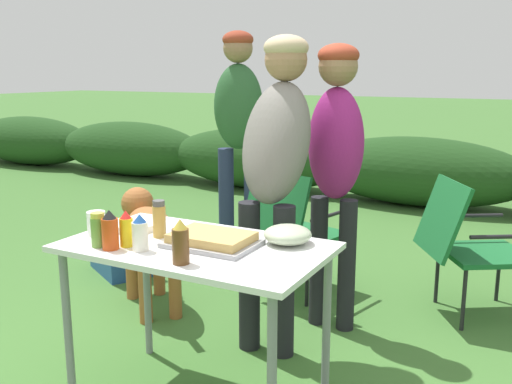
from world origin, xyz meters
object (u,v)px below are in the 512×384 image
object	(u,v)px
beer_bottle	(181,243)
standing_person_in_gray_fleece	(238,118)
paper_cup_stack	(96,224)
folding_table	(196,262)
relish_jar	(98,230)
camp_chair_green_behind_table	(292,226)
camp_chair_near_hedge	(468,241)
mixing_bowl	(288,234)
cooler_box	(121,249)
mayo_bottle	(140,233)
standing_person_in_navy_coat	(276,155)
standing_person_with_beanie	(336,153)
plate_stack	(135,225)
spice_jar	(159,219)
hot_sauce_bottle	(110,231)
mustard_bottle	(126,229)
dog	(149,232)
food_tray	(212,240)

from	to	relation	value
beer_bottle	standing_person_in_gray_fleece	bearing A→B (deg)	114.45
paper_cup_stack	folding_table	bearing A→B (deg)	11.73
relish_jar	camp_chair_green_behind_table	distance (m)	1.61
standing_person_in_gray_fleece	camp_chair_near_hedge	bearing A→B (deg)	-29.20
standing_person_in_gray_fleece	camp_chair_green_behind_table	xyz separation A→B (m)	(0.79, -0.71, -0.62)
mixing_bowl	cooler_box	xyz separation A→B (m)	(-1.78, 0.98, -0.61)
folding_table	mayo_bottle	xyz separation A→B (m)	(-0.15, -0.17, 0.15)
standing_person_in_gray_fleece	folding_table	bearing A→B (deg)	-78.39
paper_cup_stack	standing_person_in_gray_fleece	world-z (taller)	standing_person_in_gray_fleece
standing_person_in_navy_coat	standing_person_with_beanie	world-z (taller)	standing_person_in_navy_coat
plate_stack	relish_jar	bearing A→B (deg)	-81.24
spice_jar	hot_sauce_bottle	bearing A→B (deg)	-106.70
mustard_bottle	relish_jar	bearing A→B (deg)	-151.64
mixing_bowl	standing_person_in_navy_coat	size ratio (longest dim) A/B	0.12
plate_stack	hot_sauce_bottle	bearing A→B (deg)	-68.97
folding_table	standing_person_in_navy_coat	bearing A→B (deg)	86.90
folding_table	plate_stack	world-z (taller)	plate_stack
mixing_bowl	camp_chair_green_behind_table	bearing A→B (deg)	113.14
cooler_box	dog	bearing A→B (deg)	-4.86
folding_table	standing_person_with_beanie	bearing A→B (deg)	76.85
folding_table	beer_bottle	world-z (taller)	beer_bottle
food_tray	mustard_bottle	distance (m)	0.36
standing_person_with_beanie	standing_person_in_gray_fleece	bearing A→B (deg)	139.64
hot_sauce_bottle	folding_table	bearing A→B (deg)	38.71
folding_table	food_tray	xyz separation A→B (m)	(0.07, 0.01, 0.10)
paper_cup_stack	mayo_bottle	world-z (taller)	mayo_bottle
mustard_bottle	dog	bearing A→B (deg)	124.34
relish_jar	mixing_bowl	bearing A→B (deg)	30.69
plate_stack	camp_chair_green_behind_table	xyz separation A→B (m)	(0.22, 1.28, -0.29)
cooler_box	plate_stack	bearing A→B (deg)	-16.77
camp_chair_green_behind_table	beer_bottle	bearing A→B (deg)	-65.79
relish_jar	camp_chair_green_behind_table	size ratio (longest dim) A/B	0.17
beer_bottle	cooler_box	size ratio (longest dim) A/B	0.30
mixing_bowl	camp_chair_near_hedge	bearing A→B (deg)	67.32
spice_jar	standing_person_in_gray_fleece	world-z (taller)	standing_person_in_gray_fleece
mustard_bottle	camp_chair_green_behind_table	xyz separation A→B (m)	(0.07, 1.51, -0.34)
mixing_bowl	mayo_bottle	xyz separation A→B (m)	(-0.49, -0.36, 0.03)
beer_bottle	camp_chair_green_behind_table	xyz separation A→B (m)	(-0.25, 1.58, -0.35)
food_tray	camp_chair_near_hedge	world-z (taller)	camp_chair_near_hedge
paper_cup_stack	standing_person_in_gray_fleece	distance (m)	2.23
mixing_bowl	relish_jar	world-z (taller)	relish_jar
beer_bottle	standing_person_in_gray_fleece	xyz separation A→B (m)	(-1.04, 2.29, 0.26)
relish_jar	standing_person_in_navy_coat	xyz separation A→B (m)	(0.38, 0.90, 0.22)
cooler_box	camp_chair_near_hedge	bearing A→B (deg)	37.70
food_tray	relish_jar	size ratio (longest dim) A/B	2.55
relish_jar	standing_person_with_beanie	xyz separation A→B (m)	(0.58, 1.23, 0.20)
beer_bottle	standing_person_in_navy_coat	bearing A→B (deg)	93.03
relish_jar	camp_chair_near_hedge	bearing A→B (deg)	54.67
mustard_bottle	food_tray	bearing A→B (deg)	28.38
relish_jar	standing_person_in_navy_coat	bearing A→B (deg)	67.42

